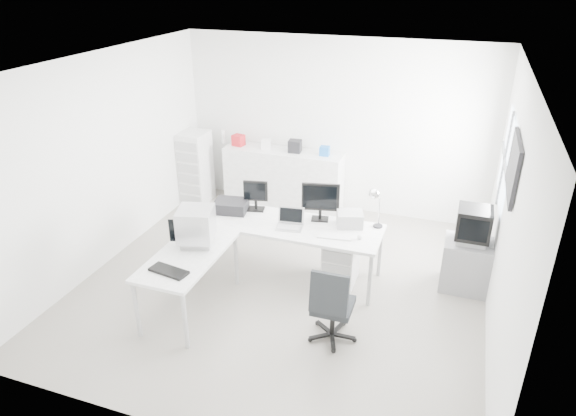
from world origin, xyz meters
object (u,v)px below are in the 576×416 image
(filing_cabinet, at_px, (196,167))
(side_desk, at_px, (190,282))
(office_chair, at_px, (333,302))
(crt_tv, at_px, (473,226))
(drawer_pedestal, at_px, (341,261))
(laptop, at_px, (289,221))
(lcd_monitor_large, at_px, (320,202))
(laser_printer, at_px, (350,219))
(lcd_monitor_small, at_px, (256,196))
(inkjet_printer, at_px, (231,206))
(main_desk, at_px, (288,249))
(crt_monitor, at_px, (196,228))
(tv_cabinet, at_px, (466,265))
(sideboard, at_px, (283,179))

(filing_cabinet, bearing_deg, side_desk, -63.15)
(office_chair, distance_m, crt_tv, 2.06)
(drawer_pedestal, xyz_separation_m, laptop, (-0.65, -0.15, 0.55))
(lcd_monitor_large, relative_size, office_chair, 0.53)
(laser_printer, relative_size, crt_tv, 0.64)
(laser_printer, relative_size, office_chair, 0.34)
(side_desk, distance_m, laser_printer, 2.13)
(lcd_monitor_small, distance_m, crt_tv, 2.79)
(drawer_pedestal, bearing_deg, crt_tv, 14.28)
(inkjet_printer, relative_size, laptop, 1.42)
(drawer_pedestal, bearing_deg, laptop, -167.01)
(laser_printer, height_order, filing_cabinet, filing_cabinet)
(main_desk, xyz_separation_m, crt_tv, (2.23, 0.44, 0.51))
(laptop, height_order, crt_monitor, crt_monitor)
(drawer_pedestal, relative_size, laser_printer, 1.86)
(crt_monitor, xyz_separation_m, filing_cabinet, (-1.42, 2.55, -0.36))
(laptop, distance_m, laser_printer, 0.77)
(tv_cabinet, bearing_deg, crt_tv, 0.00)
(side_desk, relative_size, laptop, 4.64)
(lcd_monitor_large, height_order, office_chair, lcd_monitor_large)
(inkjet_printer, height_order, crt_monitor, crt_monitor)
(side_desk, distance_m, office_chair, 1.74)
(drawer_pedestal, relative_size, lcd_monitor_large, 1.19)
(inkjet_printer, bearing_deg, main_desk, -16.13)
(tv_cabinet, bearing_deg, inkjet_printer, -173.71)
(side_desk, bearing_deg, lcd_monitor_large, 48.37)
(main_desk, xyz_separation_m, inkjet_printer, (-0.85, 0.10, 0.45))
(side_desk, distance_m, crt_tv, 3.48)
(filing_cabinet, bearing_deg, crt_tv, -15.65)
(inkjet_printer, height_order, laptop, laptop)
(side_desk, xyz_separation_m, tv_cabinet, (3.08, 1.54, -0.05))
(crt_tv, bearing_deg, laser_printer, -171.56)
(laptop, xyz_separation_m, crt_monitor, (-0.90, -0.75, 0.12))
(crt_monitor, bearing_deg, laptop, 24.27)
(office_chair, bearing_deg, inkjet_printer, 145.22)
(lcd_monitor_large, bearing_deg, office_chair, -79.85)
(drawer_pedestal, relative_size, inkjet_printer, 1.40)
(laser_printer, distance_m, office_chair, 1.35)
(tv_cabinet, bearing_deg, side_desk, -153.45)
(sideboard, distance_m, filing_cabinet, 1.52)
(lcd_monitor_small, bearing_deg, crt_tv, -8.13)
(inkjet_printer, relative_size, lcd_monitor_large, 0.85)
(lcd_monitor_small, height_order, office_chair, lcd_monitor_small)
(drawer_pedestal, height_order, sideboard, sideboard)
(inkjet_printer, relative_size, office_chair, 0.45)
(laser_printer, bearing_deg, drawer_pedestal, -124.49)
(lcd_monitor_small, xyz_separation_m, laser_printer, (1.30, -0.03, -0.11))
(laser_printer, distance_m, crt_tv, 1.50)
(laptop, relative_size, office_chair, 0.32)
(crt_monitor, bearing_deg, office_chair, -22.81)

